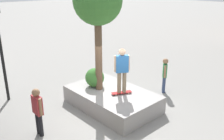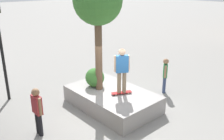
{
  "view_description": "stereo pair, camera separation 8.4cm",
  "coord_description": "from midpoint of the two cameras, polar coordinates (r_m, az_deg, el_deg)",
  "views": [
    {
      "loc": [
        -6.09,
        5.8,
        4.8
      ],
      "look_at": [
        0.5,
        -0.27,
        1.59
      ],
      "focal_mm": 39.39,
      "sensor_mm": 36.0,
      "label": 1
    },
    {
      "loc": [
        -6.15,
        5.74,
        4.8
      ],
      "look_at": [
        0.5,
        -0.27,
        1.59
      ],
      "focal_mm": 39.39,
      "sensor_mm": 36.0,
      "label": 2
    }
  ],
  "objects": [
    {
      "name": "boxwood_shrub",
      "position": [
        10.18,
        -4.27,
        -1.75
      ],
      "size": [
        0.79,
        0.79,
        0.79
      ],
      "primitive_type": "sphere",
      "color": "#3D7A33",
      "rests_on": "planter_ledge"
    },
    {
      "name": "ground_plane",
      "position": [
        9.68,
        0.57,
        -10.01
      ],
      "size": [
        120.0,
        120.0,
        0.0
      ],
      "primitive_type": "plane",
      "color": "gray"
    },
    {
      "name": "skateboard",
      "position": [
        9.61,
        1.98,
        -5.26
      ],
      "size": [
        0.53,
        0.81,
        0.07
      ],
      "color": "#A51E1E",
      "rests_on": "planter_ledge"
    },
    {
      "name": "pedestrian_crossing",
      "position": [
        11.35,
        11.92,
        -0.67
      ],
      "size": [
        0.41,
        0.46,
        1.61
      ],
      "color": "navy",
      "rests_on": "ground"
    },
    {
      "name": "planter_ledge",
      "position": [
        10.01,
        -0.24,
        -6.73
      ],
      "size": [
        3.62,
        2.29,
        0.69
      ],
      "primitive_type": "cube",
      "color": "gray",
      "rests_on": "ground"
    },
    {
      "name": "plaza_tree",
      "position": [
        9.24,
        -3.63,
        15.37
      ],
      "size": [
        1.82,
        1.82,
        4.4
      ],
      "color": "brown",
      "rests_on": "planter_ledge"
    },
    {
      "name": "skateboarder",
      "position": [
        9.22,
        2.06,
        0.57
      ],
      "size": [
        0.42,
        0.52,
        1.76
      ],
      "color": "#847056",
      "rests_on": "skateboard"
    },
    {
      "name": "bystander_watching",
      "position": [
        8.36,
        -17.15,
        -8.6
      ],
      "size": [
        0.56,
        0.26,
        1.66
      ],
      "color": "black",
      "rests_on": "ground"
    }
  ]
}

